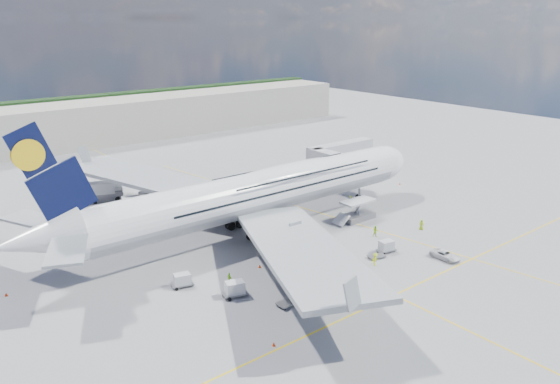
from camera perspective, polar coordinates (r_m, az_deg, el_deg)
ground at (r=87.74m, az=1.75°, el=-5.85°), size 300.00×300.00×0.00m
taxi_line_main at (r=87.74m, az=1.75°, el=-5.85°), size 0.25×220.00×0.01m
taxi_line_cross at (r=75.24m, az=11.86°, el=-10.48°), size 120.00×0.25×0.01m
taxi_line_diag at (r=103.36m, az=4.06°, el=-2.16°), size 14.16×99.06×0.01m
airliner at (r=92.79m, az=-2.10°, el=0.01°), size 77.26×79.15×23.71m
jet_bridge at (r=119.46m, az=6.16°, el=3.96°), size 18.80×12.10×8.50m
cargo_loader at (r=100.10m, az=8.02°, el=-2.21°), size 8.53×3.20×3.67m
terminal at (r=167.10m, az=-20.03°, el=6.64°), size 180.00×16.00×12.00m
tree_line at (r=223.38m, az=-14.14°, el=9.21°), size 160.00×6.00×8.00m
dolly_row_a at (r=76.55m, az=-10.20°, el=-9.01°), size 3.25×2.25×1.87m
dolly_row_b at (r=71.30m, az=0.98°, el=-11.41°), size 3.41×1.92×0.49m
dolly_row_c at (r=82.01m, az=1.74°, el=-7.35°), size 3.37×2.51×0.44m
dolly_back at (r=73.16m, az=-4.74°, el=-10.01°), size 3.63×2.61×2.07m
dolly_nose_far at (r=85.40m, az=10.05°, el=-6.60°), size 2.99×2.09×0.40m
dolly_nose_near at (r=87.41m, az=11.06°, el=-5.56°), size 3.24×2.10×1.90m
baggage_tug at (r=76.15m, az=1.95°, el=-9.03°), size 3.25×2.41×1.85m
catering_truck_inner at (r=104.75m, az=-14.64°, el=-1.43°), size 6.62×4.01×3.68m
catering_truck_outer at (r=114.49m, az=-17.73°, el=-0.01°), size 7.20×4.62×3.99m
service_van at (r=87.30m, az=16.88°, el=-6.32°), size 2.17×4.66×1.29m
crew_nose at (r=108.10m, az=7.36°, el=-0.84°), size 0.79×0.66×1.86m
crew_loader at (r=92.94m, az=9.97°, el=-4.08°), size 1.22×1.19×1.98m
crew_wing at (r=76.72m, az=-5.31°, el=-8.93°), size 0.47×0.93×1.53m
crew_van at (r=97.62m, az=14.57°, el=-3.33°), size 0.98×1.12×1.92m
crew_tug at (r=82.55m, az=9.90°, el=-6.96°), size 1.38×0.94×1.98m
cone_nose at (r=123.13m, az=12.42°, el=0.87°), size 0.41×0.41×0.52m
cone_wing_left_inner at (r=104.44m, az=-10.56°, el=-2.05°), size 0.45×0.45×0.58m
cone_wing_left_outer at (r=101.91m, az=-17.20°, el=-3.09°), size 0.40×0.40×0.50m
cone_wing_right_inner at (r=81.04m, az=-2.13°, el=-7.74°), size 0.43×0.43×0.55m
cone_wing_right_outer at (r=63.44m, az=-0.66°, el=-15.60°), size 0.39×0.39×0.50m
cone_tail at (r=81.79m, az=-26.70°, el=-9.53°), size 0.42×0.42×0.54m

